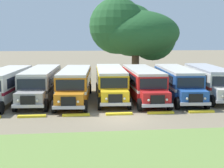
{
  "coord_description": "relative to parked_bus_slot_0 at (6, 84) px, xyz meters",
  "views": [
    {
      "loc": [
        -3.01,
        -21.52,
        5.75
      ],
      "look_at": [
        0.0,
        5.73,
        1.6
      ],
      "focal_mm": 50.04,
      "sensor_mm": 36.0,
      "label": 1
    }
  ],
  "objects": [
    {
      "name": "parked_bus_slot_5",
      "position": [
        15.84,
        -0.06,
        0.0
      ],
      "size": [
        3.22,
        10.92,
        2.82
      ],
      "rotation": [
        0.0,
        0.0,
        -1.63
      ],
      "color": "#23519E",
      "rests_on": "ground_plane"
    },
    {
      "name": "parked_bus_slot_1",
      "position": [
        3.08,
        0.56,
        0.0
      ],
      "size": [
        3.27,
        10.93,
        2.82
      ],
      "rotation": [
        0.0,
        0.0,
        -1.64
      ],
      "color": "#9E9993",
      "rests_on": "ground_plane"
    },
    {
      "name": "curb_wheelstop_1",
      "position": [
        3.11,
        -6.1,
        -1.51
      ],
      "size": [
        2.0,
        0.36,
        0.15
      ],
      "primitive_type": "cube",
      "color": "yellow",
      "rests_on": "ground_plane"
    },
    {
      "name": "curb_wheelstop_3",
      "position": [
        9.48,
        -6.1,
        -1.51
      ],
      "size": [
        2.0,
        0.36,
        0.15
      ],
      "primitive_type": "cube",
      "color": "yellow",
      "rests_on": "ground_plane"
    },
    {
      "name": "parked_bus_slot_0",
      "position": [
        0.0,
        0.0,
        0.0
      ],
      "size": [
        3.64,
        10.98,
        2.82
      ],
      "rotation": [
        0.0,
        0.0,
        -1.67
      ],
      "color": "silver",
      "rests_on": "ground_plane"
    },
    {
      "name": "curb_wheelstop_4",
      "position": [
        12.66,
        -6.1,
        -1.51
      ],
      "size": [
        2.0,
        0.36,
        0.15
      ],
      "primitive_type": "cube",
      "color": "yellow",
      "rests_on": "ground_plane"
    },
    {
      "name": "broad_shade_tree",
      "position": [
        14.12,
        14.1,
        4.88
      ],
      "size": [
        12.1,
        13.02,
        10.8
      ],
      "color": "brown",
      "rests_on": "ground_plane"
    },
    {
      "name": "curb_wheelstop_2",
      "position": [
        6.29,
        -6.1,
        -1.51
      ],
      "size": [
        2.0,
        0.36,
        0.15
      ],
      "primitive_type": "cube",
      "color": "yellow",
      "rests_on": "ground_plane"
    },
    {
      "name": "ground_plane",
      "position": [
        9.48,
        -7.03,
        -1.58
      ],
      "size": [
        220.0,
        220.0,
        0.0
      ],
      "primitive_type": "plane",
      "color": "#84755B"
    },
    {
      "name": "parked_bus_slot_2",
      "position": [
        6.21,
        -0.22,
        0.0
      ],
      "size": [
        3.43,
        10.95,
        2.82
      ],
      "rotation": [
        0.0,
        0.0,
        -1.65
      ],
      "color": "orange",
      "rests_on": "ground_plane"
    },
    {
      "name": "parked_bus_slot_4",
      "position": [
        12.47,
        -0.25,
        0.0
      ],
      "size": [
        2.75,
        10.85,
        2.82
      ],
      "rotation": [
        0.0,
        0.0,
        -1.58
      ],
      "color": "red",
      "rests_on": "ground_plane"
    },
    {
      "name": "parked_bus_slot_6",
      "position": [
        19.18,
        0.44,
        0.0
      ],
      "size": [
        3.59,
        10.98,
        2.82
      ],
      "rotation": [
        0.0,
        0.0,
        -1.67
      ],
      "color": "silver",
      "rests_on": "ground_plane"
    },
    {
      "name": "parked_bus_slot_3",
      "position": [
        9.55,
        0.51,
        0.0
      ],
      "size": [
        3.07,
        10.89,
        2.82
      ],
      "rotation": [
        0.0,
        0.0,
        -1.61
      ],
      "color": "yellow",
      "rests_on": "ground_plane"
    },
    {
      "name": "curb_wheelstop_5",
      "position": [
        15.85,
        -6.1,
        -1.51
      ],
      "size": [
        2.0,
        0.36,
        0.15
      ],
      "primitive_type": "cube",
      "color": "yellow",
      "rests_on": "ground_plane"
    }
  ]
}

